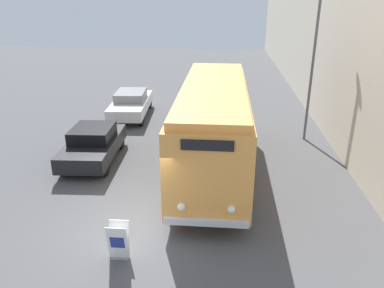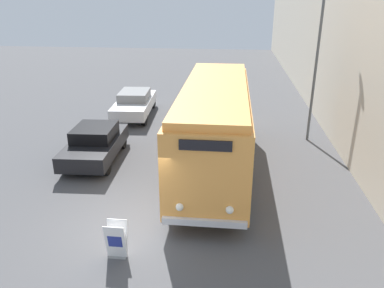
{
  "view_description": "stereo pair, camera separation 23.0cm",
  "coord_description": "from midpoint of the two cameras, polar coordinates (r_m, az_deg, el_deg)",
  "views": [
    {
      "loc": [
        2.53,
        -9.16,
        6.41
      ],
      "look_at": [
        1.54,
        1.96,
        1.97
      ],
      "focal_mm": 35.0,
      "sensor_mm": 36.0,
      "label": 1
    },
    {
      "loc": [
        2.75,
        -9.13,
        6.41
      ],
      "look_at": [
        1.54,
        1.96,
        1.97
      ],
      "focal_mm": 35.0,
      "sensor_mm": 36.0,
      "label": 2
    }
  ],
  "objects": [
    {
      "name": "building_wall_right",
      "position": [
        20.0,
        21.03,
        11.79
      ],
      "size": [
        0.3,
        60.0,
        6.89
      ],
      "color": "beige",
      "rests_on": "ground_plane"
    },
    {
      "name": "parked_car_mid",
      "position": [
        21.48,
        -8.45,
        6.2
      ],
      "size": [
        2.14,
        4.77,
        1.42
      ],
      "rotation": [
        0.0,
        0.0,
        0.06
      ],
      "color": "black",
      "rests_on": "ground_plane"
    },
    {
      "name": "parked_car_near",
      "position": [
        15.92,
        -14.14,
        0.1
      ],
      "size": [
        2.05,
        4.2,
        1.43
      ],
      "rotation": [
        0.0,
        0.0,
        0.05
      ],
      "color": "black",
      "rests_on": "ground_plane"
    },
    {
      "name": "streetlamp",
      "position": [
        17.69,
        19.05,
        13.91
      ],
      "size": [
        0.36,
        0.36,
        6.77
      ],
      "color": "#595E60",
      "rests_on": "ground_plane"
    },
    {
      "name": "vintage_bus",
      "position": [
        14.21,
        3.91,
        3.22
      ],
      "size": [
        2.46,
        9.63,
        3.39
      ],
      "color": "black",
      "rests_on": "ground_plane"
    },
    {
      "name": "sign_board",
      "position": [
        10.17,
        -10.81,
        -14.26
      ],
      "size": [
        0.54,
        0.39,
        1.03
      ],
      "color": "gray",
      "rests_on": "ground_plane"
    },
    {
      "name": "ground_plane",
      "position": [
        11.47,
        -8.38,
        -12.51
      ],
      "size": [
        80.0,
        80.0,
        0.0
      ],
      "primitive_type": "plane",
      "color": "#4C4C4F"
    }
  ]
}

